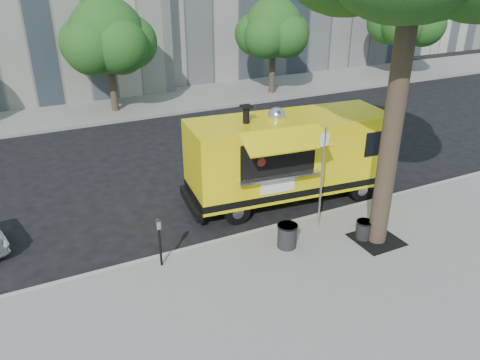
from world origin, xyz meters
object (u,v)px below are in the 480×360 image
object	(u,v)px
far_tree_d	(408,16)
sign_post	(322,173)
far_tree_b	(107,36)
food_truck	(289,156)
trash_bin_right	(287,235)
parking_meter	(159,236)
far_tree_c	(273,28)
trash_bin_left	(364,229)

from	to	relation	value
far_tree_d	sign_post	distance (m)	21.79
far_tree_b	sign_post	bearing A→B (deg)	-79.85
food_truck	trash_bin_right	world-z (taller)	food_truck
parking_meter	sign_post	bearing A→B (deg)	-2.52
food_truck	sign_post	bearing A→B (deg)	-91.30
food_truck	parking_meter	bearing A→B (deg)	-152.47
sign_post	trash_bin_right	xyz separation A→B (m)	(-1.31, -0.45, -1.35)
far_tree_d	food_truck	xyz separation A→B (m)	(-16.19, -12.03, -2.36)
far_tree_d	far_tree_c	bearing A→B (deg)	-178.85
far_tree_d	food_truck	distance (m)	20.30
far_tree_b	parking_meter	bearing A→B (deg)	-98.10
far_tree_d	parking_meter	distance (m)	25.38
far_tree_c	trash_bin_left	bearing A→B (deg)	-110.78
far_tree_b	far_tree_c	size ratio (longest dim) A/B	1.06
parking_meter	food_truck	bearing A→B (deg)	21.79
far_tree_b	far_tree_d	bearing A→B (deg)	-0.30
far_tree_b	parking_meter	size ratio (longest dim) A/B	4.12
far_tree_b	trash_bin_left	size ratio (longest dim) A/B	10.35
sign_post	trash_bin_right	distance (m)	1.94
far_tree_c	food_truck	world-z (taller)	far_tree_c
far_tree_b	trash_bin_right	size ratio (longest dim) A/B	8.36
far_tree_b	food_truck	size ratio (longest dim) A/B	0.81
sign_post	food_truck	size ratio (longest dim) A/B	0.44
far_tree_c	trash_bin_right	distance (m)	16.68
far_tree_c	food_truck	size ratio (longest dim) A/B	0.77
sign_post	trash_bin_left	bearing A→B (deg)	-53.30
sign_post	trash_bin_right	bearing A→B (deg)	-160.91
far_tree_b	parking_meter	distance (m)	14.48
far_tree_b	food_truck	world-z (taller)	far_tree_b
sign_post	trash_bin_left	distance (m)	1.91
sign_post	far_tree_b	bearing A→B (deg)	100.15
food_truck	far_tree_b	bearing A→B (deg)	108.80
parking_meter	trash_bin_left	size ratio (longest dim) A/B	2.51
trash_bin_right	sign_post	bearing A→B (deg)	19.09
far_tree_c	trash_bin_left	size ratio (longest dim) A/B	9.80
far_tree_c	trash_bin_left	distance (m)	16.35
far_tree_d	sign_post	world-z (taller)	far_tree_d
far_tree_d	trash_bin_left	xyz separation A→B (m)	(-15.68, -15.18, -3.45)
far_tree_b	sign_post	world-z (taller)	far_tree_b
far_tree_d	food_truck	size ratio (longest dim) A/B	0.83
trash_bin_left	trash_bin_right	world-z (taller)	trash_bin_right
parking_meter	far_tree_c	bearing A→B (deg)	51.34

